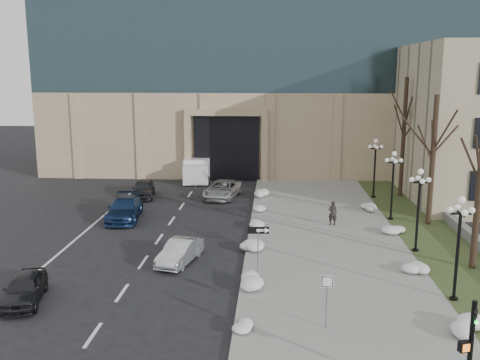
% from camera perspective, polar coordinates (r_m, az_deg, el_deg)
% --- Properties ---
extents(sidewalk, '(9.00, 40.00, 0.12)m').
position_cam_1_polar(sidewalk, '(32.18, 9.17, -6.48)').
color(sidewalk, gray).
rests_on(sidewalk, ground).
extents(curb, '(0.30, 40.00, 0.14)m').
position_cam_1_polar(curb, '(32.05, 1.09, -6.39)').
color(curb, gray).
rests_on(curb, ground).
extents(grass_strip, '(4.00, 40.00, 0.10)m').
position_cam_1_polar(grass_strip, '(33.46, 20.39, -6.39)').
color(grass_strip, '#334321').
rests_on(grass_strip, ground).
extents(stone_wall, '(0.50, 30.00, 0.70)m').
position_cam_1_polar(stone_wall, '(35.81, 22.59, -4.90)').
color(stone_wall, slate).
rests_on(stone_wall, ground).
extents(car_a, '(2.30, 3.99, 1.28)m').
position_cam_1_polar(car_a, '(25.56, -22.00, -10.66)').
color(car_a, black).
rests_on(car_a, ground).
extents(car_b, '(2.15, 3.93, 1.23)m').
position_cam_1_polar(car_b, '(28.52, -6.44, -7.61)').
color(car_b, '#B4B7BC').
rests_on(car_b, ground).
extents(car_c, '(2.62, 5.29, 1.48)m').
position_cam_1_polar(car_c, '(37.25, -12.21, -3.03)').
color(car_c, navy).
rests_on(car_c, ground).
extents(car_d, '(3.06, 5.23, 1.37)m').
position_cam_1_polar(car_d, '(42.68, -1.88, -0.99)').
color(car_d, '#B6B6B6').
rests_on(car_d, ground).
extents(car_e, '(2.30, 4.42, 1.43)m').
position_cam_1_polar(car_e, '(43.50, -10.29, -0.89)').
color(car_e, '#29292D').
rests_on(car_e, ground).
extents(pedestrian, '(0.61, 0.43, 1.59)m').
position_cam_1_polar(pedestrian, '(35.20, 9.85, -3.49)').
color(pedestrian, black).
rests_on(pedestrian, sidewalk).
extents(box_truck, '(2.81, 6.79, 2.10)m').
position_cam_1_polar(box_truck, '(50.12, -4.54, 1.24)').
color(box_truck, silver).
rests_on(box_truck, ground).
extents(one_way_sign, '(1.04, 0.29, 2.79)m').
position_cam_1_polar(one_way_sign, '(25.20, 2.34, -6.08)').
color(one_way_sign, slate).
rests_on(one_way_sign, ground).
extents(keep_sign, '(0.49, 0.07, 2.26)m').
position_cam_1_polar(keep_sign, '(21.23, 9.26, -11.54)').
color(keep_sign, slate).
rests_on(keep_sign, ground).
extents(traffic_signal, '(0.62, 0.81, 3.61)m').
position_cam_1_polar(traffic_signal, '(17.44, 23.19, -17.26)').
color(traffic_signal, black).
rests_on(traffic_signal, ground).
extents(snow_clump_b, '(1.10, 1.60, 0.36)m').
position_cam_1_polar(snow_clump_b, '(21.60, 0.21, -14.94)').
color(snow_clump_b, white).
rests_on(snow_clump_b, sidewalk).
extents(snow_clump_c, '(1.10, 1.60, 0.36)m').
position_cam_1_polar(snow_clump_c, '(25.23, 1.58, -10.91)').
color(snow_clump_c, white).
rests_on(snow_clump_c, sidewalk).
extents(snow_clump_d, '(1.10, 1.60, 0.36)m').
position_cam_1_polar(snow_clump_d, '(30.05, 1.44, -7.17)').
color(snow_clump_d, white).
rests_on(snow_clump_d, sidewalk).
extents(snow_clump_e, '(1.10, 1.60, 0.36)m').
position_cam_1_polar(snow_clump_e, '(34.21, 2.00, -4.83)').
color(snow_clump_e, white).
rests_on(snow_clump_e, sidewalk).
extents(snow_clump_f, '(1.10, 1.60, 0.36)m').
position_cam_1_polar(snow_clump_f, '(37.81, 2.26, -3.24)').
color(snow_clump_f, white).
rests_on(snow_clump_f, sidewalk).
extents(snow_clump_g, '(1.10, 1.60, 0.36)m').
position_cam_1_polar(snow_clump_g, '(42.38, 2.48, -1.62)').
color(snow_clump_g, white).
rests_on(snow_clump_g, sidewalk).
extents(snow_clump_h, '(1.10, 1.60, 0.36)m').
position_cam_1_polar(snow_clump_h, '(22.81, 23.16, -14.42)').
color(snow_clump_h, white).
rests_on(snow_clump_h, sidewalk).
extents(snow_clump_i, '(1.10, 1.60, 0.36)m').
position_cam_1_polar(snow_clump_i, '(28.25, 18.38, -9.01)').
color(snow_clump_i, white).
rests_on(snow_clump_i, sidewalk).
extents(snow_clump_j, '(1.10, 1.60, 0.36)m').
position_cam_1_polar(snow_clump_j, '(34.20, 16.27, -5.30)').
color(snow_clump_j, white).
rests_on(snow_clump_j, sidewalk).
extents(snow_clump_k, '(1.10, 1.60, 0.36)m').
position_cam_1_polar(snow_clump_k, '(39.59, 13.83, -2.89)').
color(snow_clump_k, white).
rests_on(snow_clump_k, sidewalk).
extents(lamppost_a, '(1.18, 1.18, 4.76)m').
position_cam_1_polar(lamppost_a, '(24.81, 22.32, -5.40)').
color(lamppost_a, black).
rests_on(lamppost_a, ground).
extents(lamppost_b, '(1.18, 1.18, 4.76)m').
position_cam_1_polar(lamppost_b, '(30.82, 18.54, -1.94)').
color(lamppost_b, black).
rests_on(lamppost_b, ground).
extents(lamppost_c, '(1.18, 1.18, 4.76)m').
position_cam_1_polar(lamppost_c, '(37.00, 16.01, 0.39)').
color(lamppost_c, black).
rests_on(lamppost_c, ground).
extents(lamppost_d, '(1.18, 1.18, 4.76)m').
position_cam_1_polar(lamppost_d, '(43.27, 14.21, 2.05)').
color(lamppost_d, black).
rests_on(lamppost_d, ground).
extents(tree_mid, '(3.20, 3.20, 8.50)m').
position_cam_1_polar(tree_mid, '(36.21, 19.96, 3.81)').
color(tree_mid, black).
rests_on(tree_mid, ground).
extents(tree_far, '(3.20, 3.20, 9.50)m').
position_cam_1_polar(tree_far, '(43.83, 17.14, 6.07)').
color(tree_far, black).
rests_on(tree_far, ground).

